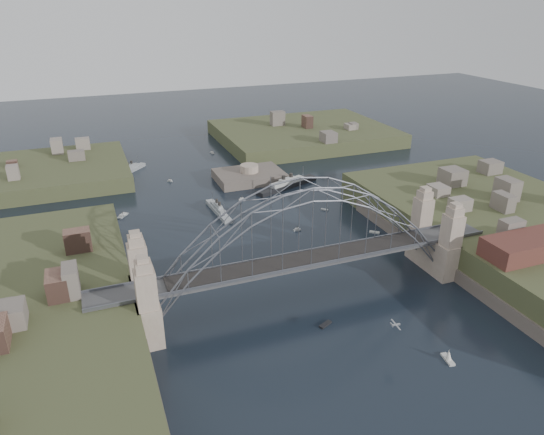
{
  "coord_description": "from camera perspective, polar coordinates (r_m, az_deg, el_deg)",
  "views": [
    {
      "loc": [
        -37.31,
        -78.66,
        56.36
      ],
      "look_at": [
        0.0,
        18.0,
        10.0
      ],
      "focal_mm": 32.79,
      "sensor_mm": 36.0,
      "label": 1
    }
  ],
  "objects": [
    {
      "name": "ground",
      "position": [
        103.71,
        3.63,
        -8.87
      ],
      "size": [
        500.0,
        500.0,
        0.0
      ],
      "primitive_type": "plane",
      "color": "black",
      "rests_on": "ground"
    },
    {
      "name": "bridge",
      "position": [
        97.56,
        3.81,
        -2.78
      ],
      "size": [
        84.0,
        13.8,
        24.6
      ],
      "color": "#444446",
      "rests_on": "ground"
    },
    {
      "name": "shore_east",
      "position": [
        134.54,
        26.49,
        -2.45
      ],
      "size": [
        50.5,
        90.0,
        12.0
      ],
      "color": "#3F4425",
      "rests_on": "ground"
    },
    {
      "name": "headland_nw",
      "position": [
        183.28,
        -25.61,
        3.94
      ],
      "size": [
        60.0,
        45.0,
        9.0
      ],
      "primitive_type": "cube",
      "color": "#3F4425",
      "rests_on": "ground"
    },
    {
      "name": "headland_ne",
      "position": [
        215.19,
        3.65,
        9.08
      ],
      "size": [
        70.0,
        55.0,
        9.5
      ],
      "primitive_type": "cube",
      "color": "#3F4425",
      "rests_on": "ground"
    },
    {
      "name": "fort_island",
      "position": [
        166.57,
        -2.6,
        4.18
      ],
      "size": [
        22.0,
        16.0,
        9.4
      ],
      "color": "brown",
      "rests_on": "ground"
    },
    {
      "name": "wharf_shed",
      "position": [
        113.76,
        27.56,
        -2.88
      ],
      "size": [
        20.0,
        8.0,
        4.0
      ],
      "primitive_type": "cube",
      "color": "#592D26",
      "rests_on": "shore_east"
    },
    {
      "name": "naval_cruiser_near",
      "position": [
        141.47,
        -6.17,
        0.82
      ],
      "size": [
        3.3,
        16.83,
        5.02
      ],
      "color": "#999EA1",
      "rests_on": "ground"
    },
    {
      "name": "naval_cruiser_far",
      "position": [
        181.12,
        -15.94,
        5.29
      ],
      "size": [
        11.7,
        12.41,
        5.06
      ],
      "color": "#999EA1",
      "rests_on": "ground"
    },
    {
      "name": "ocean_liner",
      "position": [
        159.83,
        1.76,
        3.8
      ],
      "size": [
        23.48,
        11.8,
        5.88
      ],
      "color": "black",
      "rests_on": "ground"
    },
    {
      "name": "aeroplane",
      "position": [
        87.6,
        13.93,
        -11.86
      ],
      "size": [
        1.68,
        3.11,
        0.45
      ],
      "color": "#9DA0A4"
    },
    {
      "name": "small_boat_a",
      "position": [
        111.89,
        -8.54,
        -6.27
      ],
      "size": [
        1.0,
        2.49,
        1.43
      ],
      "color": "#B9BAB5",
      "rests_on": "ground"
    },
    {
      "name": "small_boat_b",
      "position": [
        130.36,
        2.9,
        -1.4
      ],
      "size": [
        2.04,
        0.74,
        1.43
      ],
      "color": "#B9BAB5",
      "rests_on": "ground"
    },
    {
      "name": "small_boat_c",
      "position": [
        95.49,
        6.15,
        -12.12
      ],
      "size": [
        2.95,
        2.03,
        0.45
      ],
      "color": "#B9BAB5",
      "rests_on": "ground"
    },
    {
      "name": "small_boat_d",
      "position": [
        143.44,
        6.04,
        0.89
      ],
      "size": [
        1.99,
        2.03,
        0.45
      ],
      "color": "#B9BAB5",
      "rests_on": "ground"
    },
    {
      "name": "small_boat_e",
      "position": [
        144.75,
        -16.74,
        0.23
      ],
      "size": [
        3.41,
        3.78,
        1.43
      ],
      "color": "#B9BAB5",
      "rests_on": "ground"
    },
    {
      "name": "small_boat_f",
      "position": [
        150.01,
        -3.48,
        2.11
      ],
      "size": [
        1.84,
        0.79,
        1.43
      ],
      "color": "#B9BAB5",
      "rests_on": "ground"
    },
    {
      "name": "small_boat_g",
      "position": [
        91.85,
        19.59,
        -14.84
      ],
      "size": [
        1.56,
        3.31,
        2.38
      ],
      "color": "#B9BAB5",
      "rests_on": "ground"
    },
    {
      "name": "small_boat_h",
      "position": [
        168.3,
        -11.63,
        4.14
      ],
      "size": [
        1.71,
        1.7,
        1.43
      ],
      "color": "#B9BAB5",
      "rests_on": "ground"
    },
    {
      "name": "small_boat_i",
      "position": [
        131.77,
        11.68,
        -1.68
      ],
      "size": [
        2.56,
        2.36,
        0.45
      ],
      "color": "#B9BAB5",
      "rests_on": "ground"
    },
    {
      "name": "small_boat_k",
      "position": [
        197.03,
        -6.9,
        7.4
      ],
      "size": [
        1.23,
        2.27,
        1.43
      ],
      "color": "#B9BAB5",
      "rests_on": "ground"
    }
  ]
}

